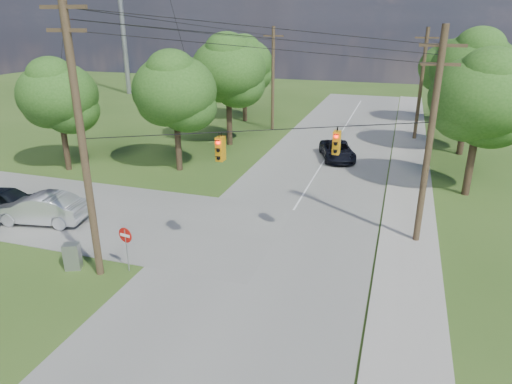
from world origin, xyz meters
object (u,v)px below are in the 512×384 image
(pole_sw, at_px, (82,138))
(pole_north_w, at_px, (273,78))
(pole_ne, at_px, (430,138))
(do_not_enter_sign, at_px, (126,239))
(car_main_north, at_px, (337,151))
(pole_north_e, at_px, (421,84))
(car_cross_silver, at_px, (40,208))
(control_cabinet, at_px, (72,256))

(pole_sw, distance_m, pole_north_w, 29.62)
(pole_ne, xyz_separation_m, do_not_enter_sign, (-12.40, -7.00, -3.89))
(pole_north_w, height_order, car_main_north, pole_north_w)
(car_main_north, bearing_deg, pole_north_e, 37.18)
(pole_ne, bearing_deg, pole_north_w, 122.29)
(pole_sw, distance_m, pole_ne, 15.51)
(pole_north_w, distance_m, car_cross_silver, 26.99)
(car_main_north, distance_m, do_not_enter_sign, 21.32)
(pole_sw, bearing_deg, pole_north_e, 65.48)
(control_cabinet, distance_m, do_not_enter_sign, 2.75)
(pole_sw, xyz_separation_m, car_cross_silver, (-6.37, 3.62, -5.35))
(pole_ne, xyz_separation_m, car_main_north, (-6.00, 13.32, -4.73))
(control_cabinet, bearing_deg, pole_north_e, 40.07)
(pole_north_e, bearing_deg, car_cross_silver, -127.41)
(pole_sw, relative_size, pole_ne, 1.14)
(car_cross_silver, bearing_deg, pole_north_e, 132.75)
(pole_north_e, bearing_deg, pole_north_w, 180.00)
(car_cross_silver, distance_m, car_main_north, 22.18)
(pole_north_w, distance_m, do_not_enter_sign, 29.26)
(control_cabinet, relative_size, do_not_enter_sign, 0.58)
(pole_north_w, relative_size, car_cross_silver, 1.96)
(car_main_north, xyz_separation_m, do_not_enter_sign, (-6.40, -20.32, 0.85))
(pole_ne, height_order, pole_north_w, pole_ne)
(pole_ne, xyz_separation_m, pole_north_w, (-13.90, 22.00, -0.34))
(pole_north_w, distance_m, control_cabinet, 29.96)
(pole_north_e, xyz_separation_m, car_main_north, (-6.00, -8.68, -4.39))
(pole_north_e, relative_size, control_cabinet, 8.00)
(pole_ne, relative_size, pole_north_e, 1.05)
(pole_north_w, xyz_separation_m, car_main_north, (7.90, -8.68, -4.39))
(pole_north_e, height_order, pole_north_w, same)
(pole_ne, distance_m, control_cabinet, 17.42)
(pole_north_e, distance_m, control_cabinet, 33.45)
(pole_north_w, distance_m, car_main_north, 12.54)
(pole_north_e, relative_size, do_not_enter_sign, 4.65)
(pole_sw, height_order, pole_ne, pole_sw)
(pole_sw, xyz_separation_m, car_main_north, (7.50, 20.92, -5.49))
(pole_sw, relative_size, do_not_enter_sign, 5.58)
(pole_sw, height_order, pole_north_w, pole_sw)
(pole_north_w, height_order, control_cabinet, pole_north_w)
(car_cross_silver, relative_size, do_not_enter_sign, 2.38)
(do_not_enter_sign, bearing_deg, control_cabinet, -157.20)
(car_main_north, relative_size, do_not_enter_sign, 2.36)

